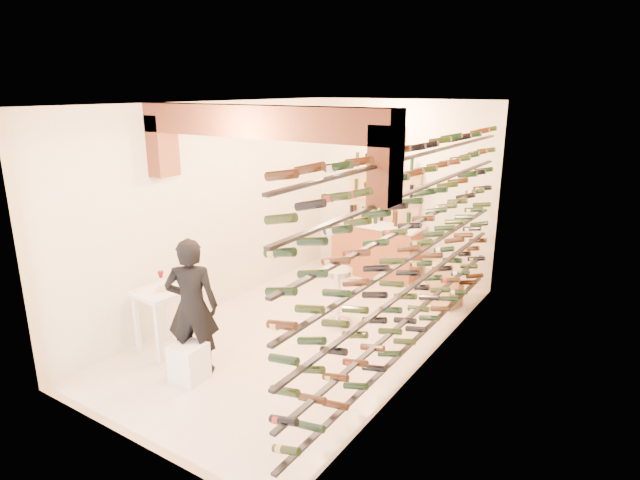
# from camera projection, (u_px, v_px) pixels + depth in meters

# --- Properties ---
(ground) EXTENTS (6.00, 6.00, 0.00)m
(ground) POSITION_uv_depth(u_px,v_px,m) (309.00, 331.00, 7.65)
(ground) COLOR beige
(ground) RESTS_ON ground
(room_shell) EXTENTS (3.52, 6.02, 3.21)m
(room_shell) POSITION_uv_depth(u_px,v_px,m) (296.00, 179.00, 6.81)
(room_shell) COLOR silver
(room_shell) RESTS_ON ground
(wine_rack) EXTENTS (0.32, 5.70, 2.56)m
(wine_rack) POSITION_uv_depth(u_px,v_px,m) (412.00, 245.00, 6.41)
(wine_rack) COLOR black
(wine_rack) RESTS_ON ground
(back_counter) EXTENTS (1.70, 0.62, 1.29)m
(back_counter) POSITION_uv_depth(u_px,v_px,m) (376.00, 248.00, 9.78)
(back_counter) COLOR #984F2F
(back_counter) RESTS_ON ground
(back_shelving) EXTENTS (1.40, 0.31, 2.73)m
(back_shelving) POSITION_uv_depth(u_px,v_px,m) (383.00, 212.00, 9.80)
(back_shelving) COLOR #DEB17D
(back_shelving) RESTS_ON ground
(tasting_table) EXTENTS (0.64, 0.64, 1.03)m
(tasting_table) POSITION_uv_depth(u_px,v_px,m) (161.00, 301.00, 6.91)
(tasting_table) COLOR white
(tasting_table) RESTS_ON ground
(white_stool) EXTENTS (0.39, 0.39, 0.46)m
(white_stool) POSITION_uv_depth(u_px,v_px,m) (189.00, 362.00, 6.32)
(white_stool) COLOR white
(white_stool) RESTS_ON ground
(person) EXTENTS (0.75, 0.69, 1.72)m
(person) POSITION_uv_depth(u_px,v_px,m) (192.00, 307.00, 6.34)
(person) COLOR black
(person) RESTS_ON ground
(chrome_barstool) EXTENTS (0.44, 0.44, 0.86)m
(chrome_barstool) POSITION_uv_depth(u_px,v_px,m) (338.00, 292.00, 7.75)
(chrome_barstool) COLOR silver
(chrome_barstool) RESTS_ON ground
(crate_lower) EXTENTS (0.65, 0.52, 0.34)m
(crate_lower) POSITION_uv_depth(u_px,v_px,m) (441.00, 294.00, 8.58)
(crate_lower) COLOR tan
(crate_lower) RESTS_ON ground
(crate_upper) EXTENTS (0.61, 0.50, 0.30)m
(crate_upper) POSITION_uv_depth(u_px,v_px,m) (443.00, 275.00, 8.49)
(crate_upper) COLOR tan
(crate_upper) RESTS_ON crate_lower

